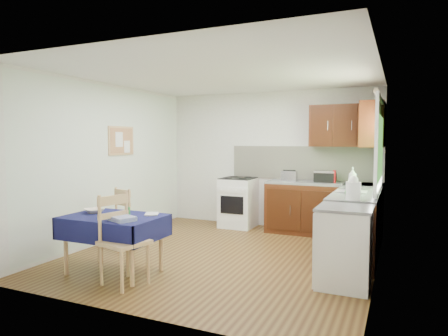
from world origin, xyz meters
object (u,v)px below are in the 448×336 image
at_px(dining_table, 114,224).
at_px(kettle, 353,189).
at_px(chair_far, 130,217).
at_px(sandwich_press, 325,176).
at_px(chair_near, 122,237).
at_px(dish_rack, 351,191).
at_px(toaster, 289,176).

xyz_separation_m(dining_table, kettle, (2.64, 1.12, 0.43)).
distance_m(chair_far, sandwich_press, 3.27).
xyz_separation_m(chair_near, dish_rack, (2.22, 2.07, 0.39)).
height_order(chair_far, toaster, toaster).
relative_size(chair_near, dish_rack, 2.54).
xyz_separation_m(chair_far, toaster, (1.87, 1.98, 0.51)).
height_order(toaster, sandwich_press, toaster).
bearing_deg(dining_table, toaster, 58.05).
distance_m(dining_table, kettle, 2.90).
bearing_deg(kettle, sandwich_press, 108.86).
bearing_deg(chair_near, dish_rack, -32.62).
distance_m(toaster, sandwich_press, 0.60).
bearing_deg(chair_far, chair_near, 141.16).
height_order(toaster, dish_rack, toaster).
bearing_deg(chair_near, toaster, -4.11).
xyz_separation_m(toaster, dish_rack, (1.15, -1.13, -0.07)).
distance_m(chair_far, kettle, 3.17).
relative_size(chair_far, chair_near, 0.91).
relative_size(dining_table, chair_far, 1.26).
bearing_deg(sandwich_press, chair_near, -96.21).
bearing_deg(dining_table, chair_near, -45.84).
relative_size(toaster, kettle, 0.89).
height_order(sandwich_press, kettle, kettle).
bearing_deg(dining_table, kettle, 16.43).
relative_size(dining_table, kettle, 3.98).
bearing_deg(chair_near, sandwich_press, -12.24).
xyz_separation_m(dining_table, sandwich_press, (1.98, 3.04, 0.40)).
xyz_separation_m(dish_rack, kettle, (0.10, -0.68, 0.11)).
relative_size(dining_table, dish_rack, 2.91).
xyz_separation_m(toaster, kettle, (1.25, -1.81, 0.04)).
bearing_deg(kettle, chair_far, -176.83).
relative_size(chair_far, sandwich_press, 2.74).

